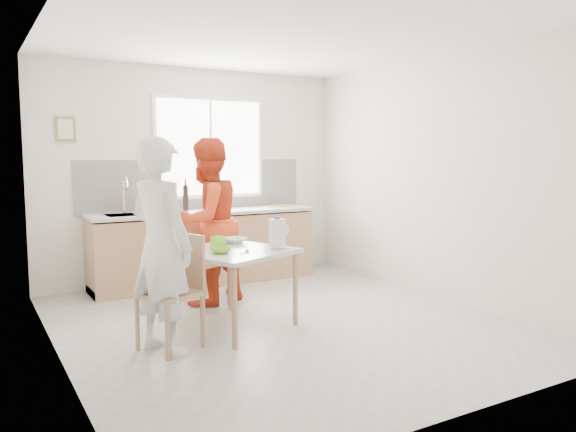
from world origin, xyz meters
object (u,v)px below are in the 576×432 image
object	(u,v)px
milk_jug	(278,232)
wine_bottle_b	(213,197)
chair_left	(176,286)
bowl_white	(234,240)
person_white	(161,246)
bowl_green	(220,250)
chair_far	(198,256)
person_red	(207,222)
wine_bottle_a	(186,198)
dining_table	(232,258)

from	to	relation	value
milk_jug	wine_bottle_b	distance (m)	2.12
chair_left	bowl_white	world-z (taller)	chair_left
milk_jug	person_white	bearing A→B (deg)	166.25
bowl_green	bowl_white	xyz separation A→B (m)	(0.35, 0.47, -0.00)
chair_far	person_red	size ratio (longest dim) A/B	0.54
chair_left	bowl_white	size ratio (longest dim) A/B	4.20
bowl_green	bowl_white	world-z (taller)	bowl_green
chair_left	bowl_green	xyz separation A→B (m)	(0.46, 0.13, 0.24)
milk_jug	wine_bottle_a	world-z (taller)	wine_bottle_a
dining_table	person_red	distance (m)	0.97
person_white	bowl_white	bearing A→B (deg)	-77.50
dining_table	chair_far	bearing A→B (deg)	89.13
dining_table	wine_bottle_b	size ratio (longest dim) A/B	4.15
bowl_green	person_white	bearing A→B (deg)	-162.40
person_white	bowl_white	size ratio (longest dim) A/B	7.78
person_red	wine_bottle_a	world-z (taller)	person_red
person_red	wine_bottle_a	distance (m)	1.03
chair_left	wine_bottle_a	distance (m)	2.43
person_red	bowl_green	xyz separation A→B (m)	(-0.30, -1.05, -0.13)
dining_table	chair_left	bearing A→B (deg)	-157.84
wine_bottle_a	bowl_white	bearing A→B (deg)	-92.78
person_white	chair_far	bearing A→B (deg)	-55.03
bowl_green	wine_bottle_a	xyz separation A→B (m)	(0.43, 2.06, 0.32)
bowl_green	wine_bottle_a	bearing A→B (deg)	78.29
person_red	bowl_white	size ratio (longest dim) A/B	7.93
person_red	bowl_green	world-z (taller)	person_red
person_white	wine_bottle_a	size ratio (longest dim) A/B	5.48
chair_far	wine_bottle_b	world-z (taller)	wine_bottle_b
chair_far	person_white	size ratio (longest dim) A/B	0.55
dining_table	milk_jug	size ratio (longest dim) A/B	4.43
milk_jug	wine_bottle_b	world-z (taller)	wine_bottle_b
chair_left	chair_far	distance (m)	1.32
bowl_white	person_white	bearing A→B (deg)	-145.34
chair_left	person_red	world-z (taller)	person_red
person_white	milk_jug	world-z (taller)	person_white
chair_left	milk_jug	distance (m)	1.10
person_white	bowl_green	xyz separation A→B (m)	(0.60, 0.19, -0.11)
person_red	bowl_green	distance (m)	1.10
dining_table	chair_far	distance (m)	0.90
wine_bottle_a	wine_bottle_b	xyz separation A→B (m)	(0.38, 0.02, -0.01)
bowl_white	wine_bottle_b	size ratio (longest dim) A/B	0.75
chair_far	wine_bottle_a	bearing A→B (deg)	54.53
wine_bottle_a	wine_bottle_b	distance (m)	0.38
dining_table	bowl_green	size ratio (longest dim) A/B	6.51
milk_jug	wine_bottle_b	size ratio (longest dim) A/B	0.94
dining_table	wine_bottle_a	size ratio (longest dim) A/B	3.89
wine_bottle_a	dining_table	bearing A→B (deg)	-97.66
dining_table	milk_jug	world-z (taller)	milk_jug
chair_far	wine_bottle_b	size ratio (longest dim) A/B	3.23
person_red	bowl_green	size ratio (longest dim) A/B	9.37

